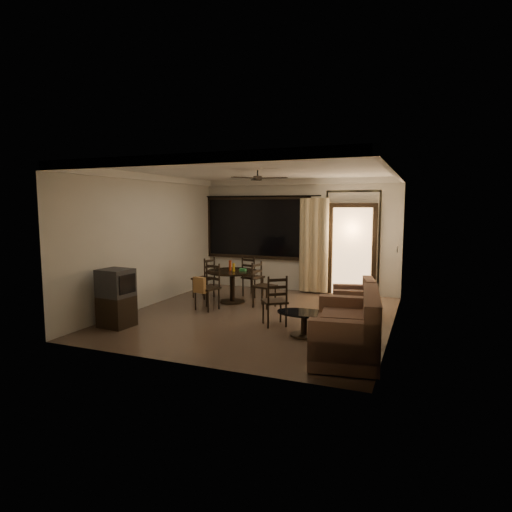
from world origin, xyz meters
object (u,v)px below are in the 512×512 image
at_px(dining_chair_east, 264,294).
at_px(dining_chair_north, 253,284).
at_px(tv_cabinet, 116,298).
at_px(armchair, 356,302).
at_px(sofa, 350,331).
at_px(dining_table, 232,277).
at_px(coffee_table, 304,320).
at_px(side_chair, 275,310).
at_px(dining_chair_south, 207,295).
at_px(dining_chair_west, 204,286).

distance_m(dining_chair_east, dining_chair_north, 1.15).
height_order(dining_chair_north, tv_cabinet, tv_cabinet).
bearing_deg(armchair, tv_cabinet, -163.61).
bearing_deg(sofa, dining_table, 132.29).
height_order(dining_table, sofa, dining_table).
xyz_separation_m(sofa, armchair, (-0.26, 2.13, -0.05)).
xyz_separation_m(dining_table, coffee_table, (2.15, -1.84, -0.29)).
bearing_deg(dining_table, dining_chair_north, 77.52).
bearing_deg(dining_chair_east, dining_chair_north, 46.76).
xyz_separation_m(dining_chair_east, coffee_table, (1.34, -1.66, -0.02)).
distance_m(armchair, side_chair, 1.65).
xyz_separation_m(dining_table, dining_chair_south, (-0.19, -0.84, -0.25)).
distance_m(dining_chair_north, sofa, 4.34).
distance_m(dining_table, dining_chair_east, 0.88).
xyz_separation_m(dining_chair_east, sofa, (2.20, -2.32, 0.08)).
distance_m(sofa, coffee_table, 1.09).
relative_size(dining_chair_north, coffee_table, 1.04).
bearing_deg(dining_chair_south, side_chair, -6.66).
distance_m(dining_table, dining_chair_north, 0.83).
relative_size(dining_chair_west, dining_chair_north, 1.00).
distance_m(tv_cabinet, armchair, 4.41).
bearing_deg(side_chair, dining_chair_east, -96.91).
relative_size(dining_chair_east, dining_chair_south, 1.00).
distance_m(dining_chair_south, tv_cabinet, 1.93).
relative_size(dining_chair_north, tv_cabinet, 0.92).
bearing_deg(side_chair, armchair, -175.83).
bearing_deg(dining_chair_south, dining_chair_east, 45.70).
relative_size(dining_chair_north, armchair, 1.06).
distance_m(dining_table, coffee_table, 2.85).
xyz_separation_m(dining_chair_south, armchair, (2.95, 0.47, 0.01)).
distance_m(dining_chair_east, sofa, 3.20).
bearing_deg(dining_chair_south, tv_cabinet, -105.25).
distance_m(tv_cabinet, sofa, 4.11).
bearing_deg(armchair, sofa, -96.01).
distance_m(dining_chair_north, armchair, 2.83).
xyz_separation_m(dining_chair_south, coffee_table, (2.34, -1.00, -0.04)).
height_order(dining_chair_north, sofa, dining_chair_north).
bearing_deg(dining_chair_west, armchair, 93.80).
relative_size(coffee_table, side_chair, 0.99).
relative_size(dining_table, dining_chair_south, 1.19).
bearing_deg(dining_chair_north, dining_chair_east, 136.76).
relative_size(dining_chair_east, tv_cabinet, 0.92).
xyz_separation_m(dining_chair_south, side_chair, (1.69, -0.59, -0.03)).
height_order(sofa, armchair, sofa).
relative_size(tv_cabinet, armchair, 1.15).
distance_m(dining_chair_north, side_chair, 2.57).
distance_m(dining_chair_south, dining_chair_north, 1.64).
bearing_deg(coffee_table, tv_cabinet, -167.95).
distance_m(tv_cabinet, coffee_table, 3.32).
distance_m(tv_cabinet, side_chair, 2.82).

